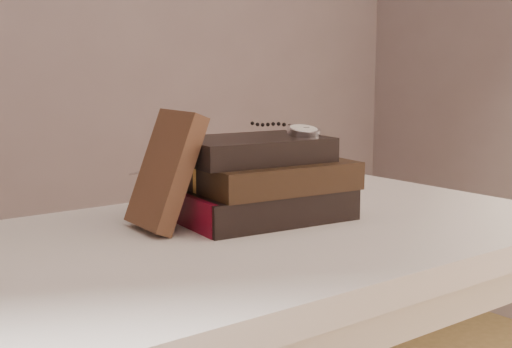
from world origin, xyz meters
TOP-DOWN VIEW (x-y plane):
  - table at (0.00, 0.35)m, footprint 1.00×0.60m
  - book_stack at (0.03, 0.40)m, footprint 0.29×0.22m
  - journal at (-0.13, 0.43)m, footprint 0.10×0.12m
  - pocket_watch at (0.10, 0.38)m, footprint 0.06×0.16m
  - eyeglasses at (-0.05, 0.50)m, footprint 0.13×0.14m

SIDE VIEW (x-z plane):
  - table at x=0.00m, z-range 0.28..1.03m
  - book_stack at x=0.03m, z-range 0.75..0.88m
  - eyeglasses at x=-0.05m, z-range 0.80..0.85m
  - journal at x=-0.13m, z-range 0.75..0.93m
  - pocket_watch at x=0.10m, z-range 0.88..0.90m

